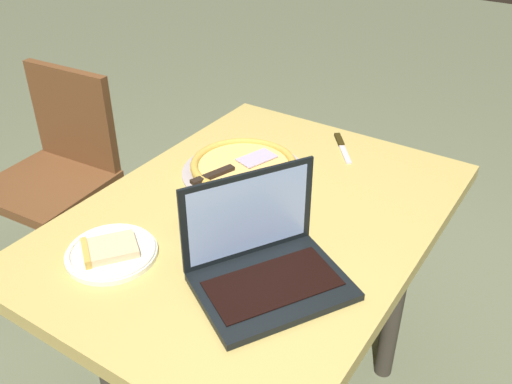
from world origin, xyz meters
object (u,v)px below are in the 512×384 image
(dining_table, at_px, (256,240))
(laptop, at_px, (265,262))
(pizza_tray, at_px, (243,167))
(pizza_plate, at_px, (111,252))
(table_knife, at_px, (341,145))
(drink_cup, at_px, (193,217))
(chair_near, at_px, (58,166))

(dining_table, xyz_separation_m, laptop, (-0.21, -0.17, 0.14))
(dining_table, distance_m, laptop, 0.31)
(laptop, bearing_deg, pizza_tray, 39.93)
(dining_table, relative_size, pizza_plate, 5.35)
(dining_table, relative_size, table_knife, 7.09)
(pizza_tray, height_order, drink_cup, drink_cup)
(dining_table, distance_m, drink_cup, 0.22)
(pizza_plate, relative_size, drink_cup, 2.87)
(laptop, bearing_deg, chair_near, 73.61)
(table_knife, bearing_deg, chair_near, 108.24)
(dining_table, bearing_deg, chair_near, 82.32)
(pizza_tray, distance_m, table_knife, 0.37)
(laptop, distance_m, pizza_plate, 0.39)
(chair_near, bearing_deg, pizza_tray, -88.28)
(table_knife, xyz_separation_m, chair_near, (-0.35, 1.07, -0.25))
(dining_table, xyz_separation_m, pizza_tray, (0.17, 0.15, 0.11))
(laptop, height_order, pizza_plate, laptop)
(table_knife, distance_m, chair_near, 1.15)
(dining_table, height_order, drink_cup, drink_cup)
(laptop, relative_size, pizza_tray, 1.10)
(laptop, xyz_separation_m, chair_near, (0.36, 1.21, -0.29))
(pizza_plate, relative_size, pizza_tray, 0.59)
(table_knife, relative_size, drink_cup, 2.17)
(dining_table, height_order, pizza_plate, pizza_plate)
(dining_table, xyz_separation_m, table_knife, (0.49, -0.02, 0.10))
(pizza_plate, xyz_separation_m, chair_near, (0.49, 0.84, -0.26))
(laptop, xyz_separation_m, drink_cup, (0.06, 0.26, -0.01))
(pizza_plate, bearing_deg, pizza_tray, -5.00)
(laptop, bearing_deg, dining_table, 37.64)
(pizza_plate, distance_m, chair_near, 1.01)
(drink_cup, bearing_deg, chair_near, 72.89)
(laptop, height_order, drink_cup, laptop)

